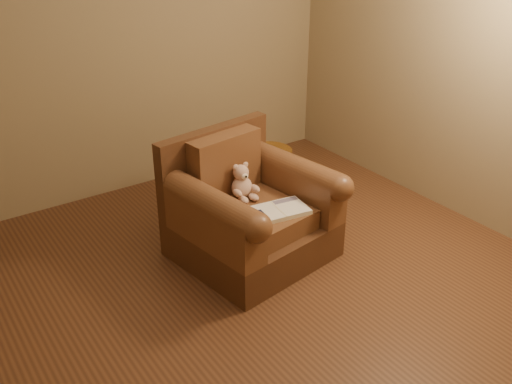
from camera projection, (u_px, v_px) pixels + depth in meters
floor at (258, 300)px, 3.64m from camera, size 4.00×4.00×0.00m
room at (259, 26)px, 2.86m from camera, size 4.02×4.02×2.71m
armchair at (248, 212)px, 3.99m from camera, size 1.08×1.04×0.86m
teddy_bear at (243, 185)px, 3.98m from camera, size 0.19×0.21×0.26m
guidebook at (278, 211)px, 3.81m from camera, size 0.43×0.29×0.03m
side_table at (268, 178)px, 4.59m from camera, size 0.38×0.38×0.53m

